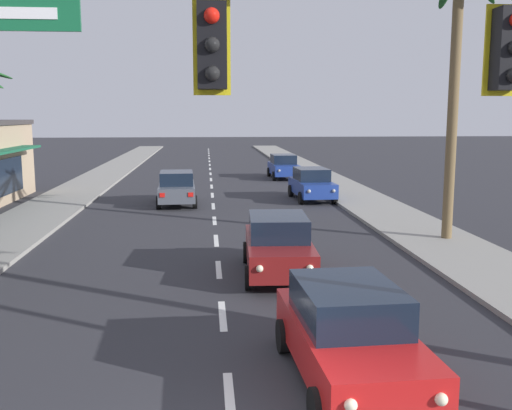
{
  "coord_description": "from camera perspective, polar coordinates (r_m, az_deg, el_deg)",
  "views": [
    {
      "loc": [
        -0.33,
        -6.79,
        4.51
      ],
      "look_at": [
        0.94,
        8.0,
        2.2
      ],
      "focal_mm": 41.09,
      "sensor_mm": 36.0,
      "label": 1
    }
  ],
  "objects": [
    {
      "name": "sedan_parked_mid_kerb",
      "position": [
        31.13,
        5.45,
        2.06
      ],
      "size": [
        2.08,
        4.5,
        1.68
      ],
      "color": "navy",
      "rests_on": "ground"
    },
    {
      "name": "sedan_oncoming_far",
      "position": [
        29.65,
        -7.73,
        1.68
      ],
      "size": [
        2.09,
        4.51,
        1.68
      ],
      "color": "#4C515B",
      "rests_on": "ground"
    },
    {
      "name": "sidewalk_left",
      "position": [
        28.17,
        -20.21,
        -0.77
      ],
      "size": [
        3.2,
        110.0,
        0.14
      ],
      "primitive_type": "cube",
      "color": "gray",
      "rests_on": "ground"
    },
    {
      "name": "sedan_lead_at_stop_bar",
      "position": [
        10.2,
        9.02,
        -12.27
      ],
      "size": [
        2.1,
        4.51,
        1.68
      ],
      "color": "red",
      "rests_on": "ground"
    },
    {
      "name": "sidewalk_right",
      "position": [
        28.35,
        11.84,
        -0.36
      ],
      "size": [
        3.2,
        110.0,
        0.14
      ],
      "primitive_type": "cube",
      "color": "gray",
      "rests_on": "ground"
    },
    {
      "name": "sedan_third_in_queue",
      "position": [
        16.59,
        2.18,
        -3.9
      ],
      "size": [
        2.11,
        4.51,
        1.68
      ],
      "color": "maroon",
      "rests_on": "ground"
    },
    {
      "name": "palm_right_second",
      "position": [
        21.74,
        19.01,
        15.34
      ],
      "size": [
        4.85,
        4.52,
        10.0
      ],
      "color": "brown",
      "rests_on": "ground"
    },
    {
      "name": "traffic_signal_mast",
      "position": [
        7.47,
        23.4,
        9.77
      ],
      "size": [
        10.6,
        0.41,
        6.7
      ],
      "color": "#2D2D33",
      "rests_on": "ground"
    },
    {
      "name": "sedan_parked_nearest_kerb",
      "position": [
        41.55,
        2.7,
        3.79
      ],
      "size": [
        2.0,
        4.47,
        1.68
      ],
      "color": "navy",
      "rests_on": "ground"
    },
    {
      "name": "lane_markings",
      "position": [
        27.92,
        -3.28,
        -0.46
      ],
      "size": [
        4.28,
        89.72,
        0.01
      ],
      "color": "silver",
      "rests_on": "ground"
    }
  ]
}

